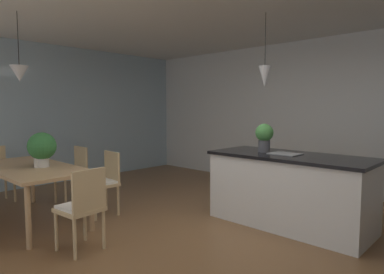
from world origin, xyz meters
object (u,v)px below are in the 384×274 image
(chair_far_right, at_px, (104,181))
(kitchen_island, at_px, (289,189))
(vase_on_dining_table, at_px, (37,162))
(potted_plant_on_table, at_px, (42,147))
(chair_far_left, at_px, (73,172))
(potted_plant_on_island, at_px, (264,136))
(chair_kitchen_end, at_px, (82,206))
(dining_table, at_px, (30,171))

(chair_far_right, relative_size, kitchen_island, 0.44)
(vase_on_dining_table, bearing_deg, kitchen_island, 42.66)
(kitchen_island, height_order, potted_plant_on_table, potted_plant_on_table)
(kitchen_island, relative_size, vase_on_dining_table, 13.36)
(chair_far_left, xyz_separation_m, potted_plant_on_island, (2.57, 1.37, 0.64))
(chair_far_left, height_order, potted_plant_on_table, potted_plant_on_table)
(chair_kitchen_end, xyz_separation_m, vase_on_dining_table, (-1.16, 0.03, 0.33))
(chair_far_right, xyz_separation_m, kitchen_island, (2.07, 1.37, -0.01))
(chair_far_right, relative_size, potted_plant_on_island, 2.33)
(chair_far_right, bearing_deg, vase_on_dining_table, -108.56)
(kitchen_island, xyz_separation_m, potted_plant_on_table, (-2.33, -2.09, 0.52))
(potted_plant_on_island, distance_m, potted_plant_on_table, 2.87)
(potted_plant_on_island, bearing_deg, kitchen_island, 0.00)
(potted_plant_on_table, bearing_deg, chair_kitchen_end, -4.35)
(potted_plant_on_island, height_order, vase_on_dining_table, potted_plant_on_island)
(chair_far_left, bearing_deg, potted_plant_on_island, 28.02)
(potted_plant_on_table, height_order, vase_on_dining_table, potted_plant_on_table)
(dining_table, relative_size, vase_on_dining_table, 13.06)
(dining_table, distance_m, kitchen_island, 3.34)
(dining_table, bearing_deg, kitchen_island, 41.02)
(potted_plant_on_table, relative_size, vase_on_dining_table, 3.00)
(dining_table, distance_m, chair_far_right, 0.95)
(chair_far_right, bearing_deg, chair_far_left, 179.99)
(chair_kitchen_end, bearing_deg, potted_plant_on_table, 175.65)
(chair_kitchen_end, relative_size, chair_far_right, 1.00)
(dining_table, relative_size, chair_kitchen_end, 2.22)
(dining_table, distance_m, chair_kitchen_end, 1.35)
(dining_table, height_order, kitchen_island, kitchen_island)
(vase_on_dining_table, bearing_deg, dining_table, -169.72)
(chair_kitchen_end, relative_size, potted_plant_on_island, 2.33)
(kitchen_island, distance_m, potted_plant_on_island, 0.75)
(vase_on_dining_table, bearing_deg, potted_plant_on_table, 82.14)
(dining_table, height_order, vase_on_dining_table, vase_on_dining_table)
(chair_kitchen_end, xyz_separation_m, potted_plant_on_table, (-1.15, 0.09, 0.51))
(chair_far_right, bearing_deg, chair_kitchen_end, -42.09)
(potted_plant_on_island, relative_size, vase_on_dining_table, 2.52)
(dining_table, height_order, chair_far_left, chair_far_left)
(kitchen_island, bearing_deg, potted_plant_on_table, -138.05)
(chair_far_left, bearing_deg, dining_table, -61.95)
(chair_kitchen_end, relative_size, vase_on_dining_table, 5.87)
(potted_plant_on_island, xyz_separation_m, potted_plant_on_table, (-1.96, -2.09, -0.13))
(chair_far_left, height_order, chair_far_right, same)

